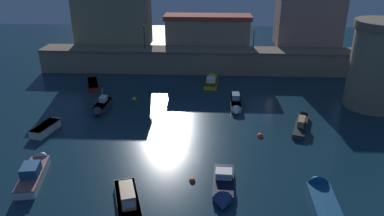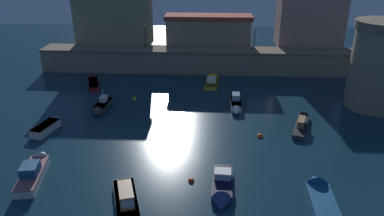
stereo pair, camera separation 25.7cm
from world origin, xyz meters
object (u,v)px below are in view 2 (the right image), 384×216
at_px(quay_lamp_1, 255,36).
at_px(moored_boat_8, 93,82).
at_px(moored_boat_7, 212,81).
at_px(moored_boat_9, 49,126).
at_px(quay_lamp_0, 145,32).
at_px(moored_boat_5, 302,122).
at_px(moored_boat_2, 35,169).
at_px(moored_boat_0, 236,104).
at_px(mooring_buoy_1, 135,99).
at_px(moored_boat_1, 128,210).
at_px(moored_boat_4, 222,189).
at_px(fortress_tower, 379,65).
at_px(mooring_buoy_2, 191,181).
at_px(moored_boat_3, 101,106).
at_px(mooring_buoy_0, 260,137).
at_px(moored_boat_6, 321,196).

distance_m(quay_lamp_1, moored_boat_8, 24.73).
height_order(moored_boat_7, moored_boat_9, moored_boat_7).
xyz_separation_m(quay_lamp_0, moored_boat_5, (20.33, -18.52, -5.70)).
bearing_deg(moored_boat_2, moored_boat_0, -59.49).
bearing_deg(moored_boat_9, moored_boat_5, -71.83).
height_order(quay_lamp_0, moored_boat_5, quay_lamp_0).
bearing_deg(mooring_buoy_1, moored_boat_2, -105.92).
distance_m(quay_lamp_1, moored_boat_1, 36.78).
distance_m(moored_boat_0, moored_boat_4, 17.14).
relative_size(fortress_tower, moored_boat_4, 1.80).
height_order(moored_boat_4, moored_boat_8, moored_boat_4).
height_order(moored_boat_2, mooring_buoy_2, moored_boat_2).
xyz_separation_m(moored_boat_3, moored_boat_5, (23.04, -2.70, -0.12)).
bearing_deg(moored_boat_8, moored_boat_5, -133.47).
relative_size(moored_boat_0, moored_boat_1, 0.76).
bearing_deg(quay_lamp_0, quay_lamp_1, 0.00).
xyz_separation_m(moored_boat_3, mooring_buoy_0, (18.15, -5.71, -0.46)).
height_order(quay_lamp_0, mooring_buoy_1, quay_lamp_0).
distance_m(fortress_tower, moored_boat_4, 26.48).
bearing_deg(moored_boat_0, moored_boat_8, -109.13).
relative_size(moored_boat_5, mooring_buoy_2, 13.37).
height_order(mooring_buoy_1, mooring_buoy_2, mooring_buoy_1).
relative_size(moored_boat_1, moored_boat_6, 1.09).
height_order(moored_boat_5, moored_boat_7, moored_boat_7).
height_order(fortress_tower, moored_boat_9, fortress_tower).
bearing_deg(fortress_tower, mooring_buoy_1, 178.59).
relative_size(moored_boat_7, moored_boat_9, 1.18).
bearing_deg(moored_boat_0, mooring_buoy_0, 16.86).
bearing_deg(mooring_buoy_1, fortress_tower, -1.41).
distance_m(fortress_tower, moored_boat_9, 37.91).
distance_m(moored_boat_3, mooring_buoy_0, 19.04).
bearing_deg(mooring_buoy_1, moored_boat_9, -129.01).
height_order(fortress_tower, moored_boat_0, fortress_tower).
xyz_separation_m(moored_boat_3, moored_boat_6, (21.62, -15.86, -0.16)).
bearing_deg(quay_lamp_1, quay_lamp_0, -180.00).
xyz_separation_m(moored_boat_6, moored_boat_8, (-25.39, 24.77, 0.05)).
height_order(fortress_tower, moored_boat_1, fortress_tower).
height_order(fortress_tower, moored_boat_5, fortress_tower).
bearing_deg(moored_boat_3, moored_boat_9, -35.09).
xyz_separation_m(moored_boat_8, mooring_buoy_0, (21.93, -14.63, -0.35)).
bearing_deg(mooring_buoy_0, mooring_buoy_2, -128.50).
xyz_separation_m(mooring_buoy_0, mooring_buoy_1, (-14.93, 9.41, 0.00)).
relative_size(moored_boat_3, moored_boat_6, 0.69).
relative_size(moored_boat_4, moored_boat_6, 0.84).
xyz_separation_m(moored_boat_2, moored_boat_6, (23.38, -2.11, -0.23)).
relative_size(moored_boat_6, mooring_buoy_2, 13.00).
xyz_separation_m(moored_boat_1, moored_boat_2, (-9.06, 4.79, 0.07)).
distance_m(quay_lamp_0, moored_boat_6, 37.34).
bearing_deg(moored_boat_4, moored_boat_5, 147.29).
bearing_deg(moored_boat_9, moored_boat_4, -106.22).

